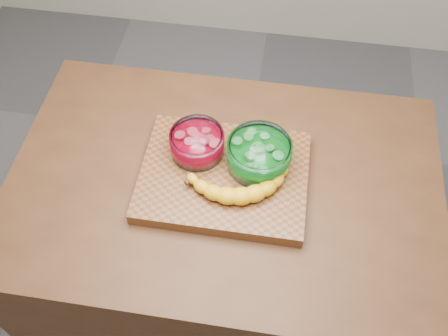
# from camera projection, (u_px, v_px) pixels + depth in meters

# --- Properties ---
(ground) EXTENTS (3.50, 3.50, 0.00)m
(ground) POSITION_uv_depth(u_px,v_px,m) (224.00, 300.00, 2.11)
(ground) COLOR #5A5B5F
(ground) RESTS_ON ground
(counter) EXTENTS (1.20, 0.80, 0.90)m
(counter) POSITION_uv_depth(u_px,v_px,m) (224.00, 253.00, 1.74)
(counter) COLOR #482915
(counter) RESTS_ON ground
(cutting_board) EXTENTS (0.45, 0.35, 0.04)m
(cutting_board) POSITION_uv_depth(u_px,v_px,m) (224.00, 177.00, 1.36)
(cutting_board) COLOR brown
(cutting_board) RESTS_ON counter
(bowl_red) EXTENTS (0.15, 0.15, 0.07)m
(bowl_red) POSITION_uv_depth(u_px,v_px,m) (197.00, 143.00, 1.36)
(bowl_red) COLOR white
(bowl_red) RESTS_ON cutting_board
(bowl_green) EXTENTS (0.17, 0.17, 0.08)m
(bowl_green) POSITION_uv_depth(u_px,v_px,m) (259.00, 155.00, 1.33)
(bowl_green) COLOR white
(bowl_green) RESTS_ON cutting_board
(banana) EXTENTS (0.30, 0.17, 0.04)m
(banana) POSITION_uv_depth(u_px,v_px,m) (237.00, 181.00, 1.30)
(banana) COLOR gold
(banana) RESTS_ON cutting_board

